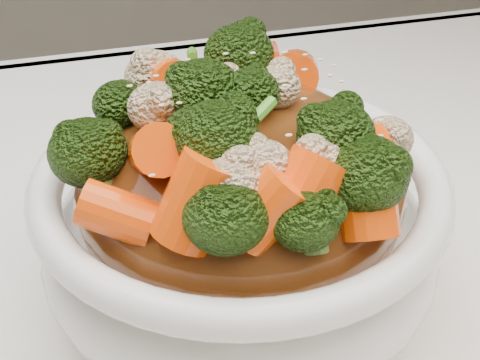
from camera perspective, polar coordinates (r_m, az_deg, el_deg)
name	(u,v)px	position (r m, az deg, el deg)	size (l,w,h in m)	color
tablecloth	(278,356)	(0.39, 3.27, -14.75)	(1.20, 0.80, 0.04)	white
bowl	(240,229)	(0.37, 0.00, -4.16)	(0.22, 0.22, 0.09)	white
sauce_base	(240,185)	(0.36, 0.00, -0.40)	(0.18, 0.18, 0.10)	#562A0E
carrots	(240,77)	(0.32, 0.00, 8.81)	(0.18, 0.18, 0.05)	#FF5008
broccoli	(240,79)	(0.32, 0.00, 8.64)	(0.18, 0.18, 0.04)	black
cauliflower	(240,82)	(0.33, 0.00, 8.32)	(0.18, 0.18, 0.04)	beige
scallions	(240,75)	(0.32, 0.00, 8.97)	(0.13, 0.13, 0.02)	#3F8B20
sesame_seeds	(240,75)	(0.32, 0.00, 8.97)	(0.16, 0.16, 0.01)	beige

